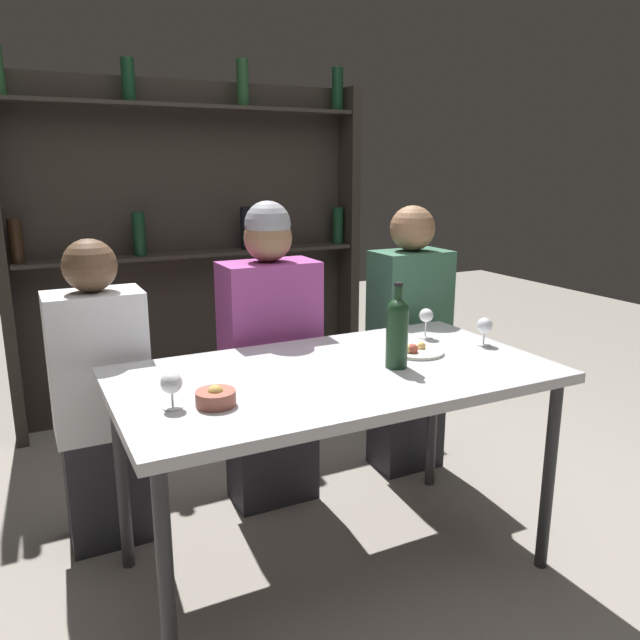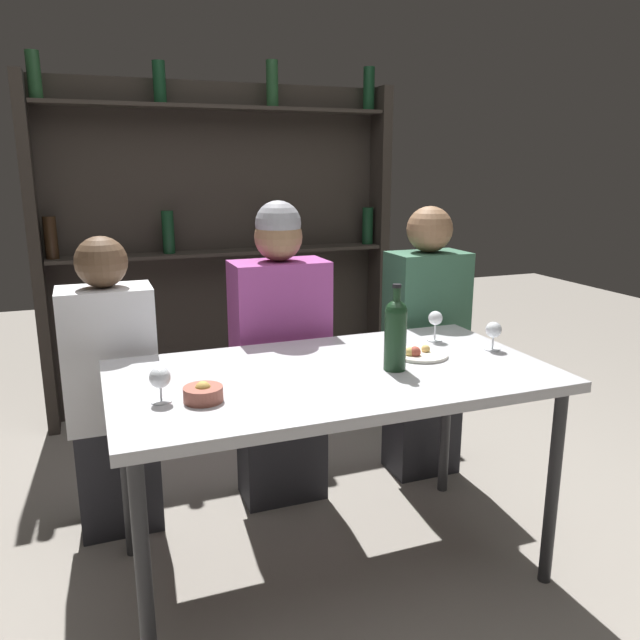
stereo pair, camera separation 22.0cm
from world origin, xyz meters
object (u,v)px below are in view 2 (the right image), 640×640
Objects in this scene: snack_bowl at (203,393)px; seated_person_left at (113,396)px; wine_bottle at (395,332)px; wine_glass_2 at (435,320)px; food_plate_0 at (419,354)px; wine_glass_0 at (494,331)px; seated_person_right at (425,349)px; wine_glass_1 at (160,379)px; seated_person_center at (280,361)px.

seated_person_left is (-0.24, 0.69, -0.22)m from snack_bowl.
seated_person_left is (-0.91, 0.62, -0.33)m from wine_bottle.
wine_bottle reaches higher than wine_glass_2.
wine_glass_2 is 0.61× the size of food_plate_0.
snack_bowl is at bearing -172.83° from wine_glass_0.
seated_person_right reaches higher than seated_person_left.
wine_glass_2 reaches higher than food_plate_0.
snack_bowl is at bearing -174.56° from wine_bottle.
wine_glass_1 reaches higher than snack_bowl.
seated_person_right is (0.33, 0.52, -0.17)m from food_plate_0.
food_plate_0 is 0.84m from snack_bowl.
wine_glass_0 is 0.31m from food_plate_0.
snack_bowl is at bearing -149.17° from seated_person_right.
wine_glass_1 is 0.72m from seated_person_left.
snack_bowl is at bearing -161.46° from wine_glass_2.
wine_bottle is 0.23× the size of seated_person_right.
seated_person_right is (0.70, 0.00, -0.02)m from seated_person_center.
wine_glass_2 is 1.31m from seated_person_left.
seated_person_center reaches higher than wine_glass_0.
seated_person_right reaches higher than wine_glass_2.
wine_glass_1 is (-0.79, -0.03, -0.06)m from wine_bottle.
wine_glass_1 is at bearing -175.15° from wine_glass_0.
wine_glass_0 is 0.55× the size of food_plate_0.
seated_person_left reaches higher than wine_glass_1.
wine_glass_2 is (1.10, 0.29, 0.01)m from wine_glass_1.
seated_person_center is at bearing 109.21° from wine_bottle.
wine_glass_1 is 0.89× the size of wine_glass_2.
snack_bowl is 0.09× the size of seated_person_center.
wine_glass_2 is 0.10× the size of seated_person_right.
wine_bottle is 0.42m from wine_glass_2.
wine_bottle is 0.25× the size of seated_person_left.
seated_person_center is (0.45, 0.69, -0.15)m from snack_bowl.
wine_bottle is 1.50× the size of food_plate_0.
wine_bottle is at bearing 2.02° from wine_glass_1.
seated_person_left reaches higher than wine_glass_0.
seated_person_left is at bearing 180.00° from seated_person_center.
seated_person_left is 0.91× the size of seated_person_center.
seated_person_center reaches higher than seated_person_left.
seated_person_right is at bearing 64.70° from wine_glass_2.
wine_glass_2 is 0.10× the size of seated_person_left.
seated_person_right reaches higher than wine_bottle.
seated_person_center is (-0.53, 0.36, -0.22)m from wine_glass_2.
wine_bottle is 1.15m from seated_person_left.
wine_glass_1 is 0.55× the size of food_plate_0.
wine_glass_2 is (0.32, 0.27, -0.05)m from wine_bottle.
wine_bottle is at bearing -146.76° from food_plate_0.
seated_person_right is at bearing 57.65° from food_plate_0.
wine_glass_2 is at bearing -16.33° from seated_person_left.
wine_glass_1 is at bearing -165.05° from wine_glass_2.
snack_bowl is 0.09× the size of seated_person_right.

